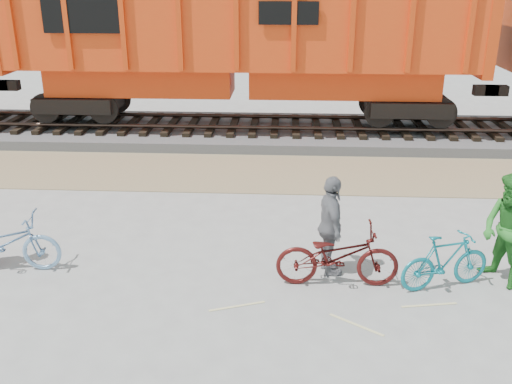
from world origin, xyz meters
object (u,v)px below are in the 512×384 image
hopper_car_center (241,39)px  bicycle_teal (446,261)px  bicycle_maroon (337,256)px  person_man (509,231)px  person_woman (331,226)px  bicycle_blue (3,243)px

hopper_car_center → bicycle_teal: size_ratio=8.78×
bicycle_maroon → person_man: (2.75, 0.20, 0.43)m
bicycle_teal → bicycle_maroon: (-1.75, 0.00, 0.05)m
bicycle_maroon → person_man: person_man is taller
person_man → person_woman: size_ratio=1.09×
hopper_car_center → bicycle_maroon: bearing=-75.8°
bicycle_teal → person_man: bearing=-97.8°
bicycle_teal → person_woman: 1.94m
bicycle_blue → person_man: bearing=-95.0°
bicycle_blue → person_woman: bearing=-92.9°
bicycle_maroon → bicycle_teal: bearing=-91.1°
person_woman → person_man: bearing=-103.9°
person_man → person_woman: (-2.85, 0.20, -0.08)m
bicycle_blue → person_woman: (5.61, 0.21, 0.36)m
bicycle_blue → person_man: size_ratio=1.03×
bicycle_blue → hopper_car_center: bearing=-26.3°
bicycle_teal → person_woman: (-1.85, 0.40, 0.40)m
bicycle_blue → bicycle_teal: size_ratio=1.23×
hopper_car_center → bicycle_blue: hopper_car_center is taller
bicycle_teal → person_man: 1.13m
bicycle_teal → person_woman: bearing=58.7°
hopper_car_center → person_man: bearing=-60.3°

